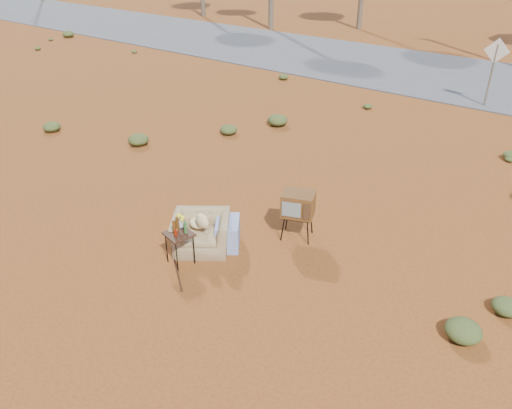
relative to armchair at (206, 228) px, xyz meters
The scene contains 8 objects.
ground 0.72m from the armchair, 42.70° to the right, with size 140.00×140.00×0.00m, color brown.
highway 14.61m from the armchair, 88.31° to the left, with size 140.00×7.00×0.04m, color #565659.
armchair is the anchor object (origin of this frame).
tv_unit 1.76m from the armchair, 48.23° to the left, with size 0.72×0.65×0.95m.
side_table 0.66m from the armchair, 96.32° to the right, with size 0.53×0.53×0.89m.
rusty_bar 0.91m from the armchair, 89.64° to the right, with size 0.04×0.04×1.33m, color #482713.
road_sign 11.81m from the armchair, 80.54° to the left, with size 0.78×0.06×2.19m.
scrub_patch 4.04m from the armchair, 95.59° to the left, with size 17.49×8.07×0.33m.
Camera 1 is at (4.90, -5.28, 5.31)m, focal length 35.00 mm.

